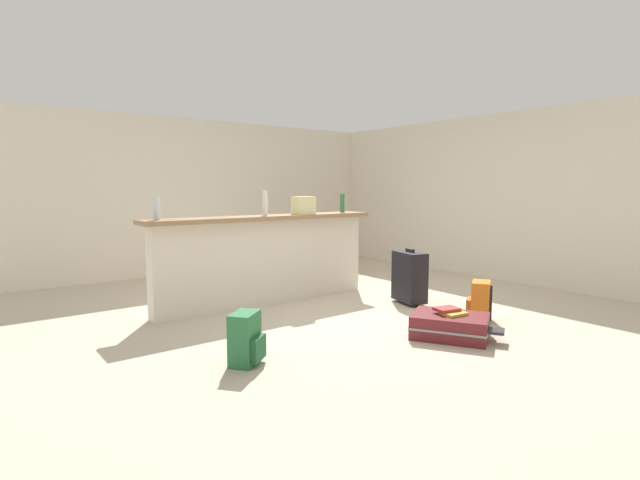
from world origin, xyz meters
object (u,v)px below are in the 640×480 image
dining_chair_near_partition (330,247)px  dining_table (309,235)px  suitcase_flat_maroon (450,326)px  backpack_green (246,339)px  grocery_bag (303,205)px  bottle_clear (157,208)px  bottle_green (342,203)px  book_stack (450,311)px  suitcase_upright_black (409,277)px  bottle_white (265,203)px  backpack_orange (480,302)px

dining_chair_near_partition → dining_table: bearing=89.4°
suitcase_flat_maroon → backpack_green: size_ratio=2.10×
grocery_bag → suitcase_flat_maroon: grocery_bag is taller
suitcase_flat_maroon → bottle_clear: bearing=131.4°
bottle_green → book_stack: bearing=-103.6°
dining_chair_near_partition → suitcase_upright_black: (-0.14, -1.72, -0.19)m
bottle_white → suitcase_flat_maroon: 2.54m
backpack_green → suitcase_upright_black: 2.62m
suitcase_upright_black → dining_table: bearing=86.2°
dining_table → book_stack: 3.52m
bottle_green → backpack_orange: bottle_green is taller
bottle_green → suitcase_upright_black: size_ratio=0.37×
book_stack → dining_table: bearing=76.1°
grocery_bag → book_stack: 2.34m
dining_chair_near_partition → suitcase_upright_black: 1.74m
suitcase_flat_maroon → suitcase_upright_black: size_ratio=1.32×
backpack_green → suitcase_upright_black: suitcase_upright_black is taller
suitcase_upright_black → book_stack: 1.33m
bottle_clear → bottle_white: 1.27m
grocery_bag → dining_table: bearing=51.5°
bottle_green → grocery_bag: size_ratio=0.95×
dining_table → backpack_orange: (-0.12, -3.23, -0.44)m
dining_table → suitcase_flat_maroon: bearing=-104.0°
suitcase_flat_maroon → backpack_green: backpack_green is taller
bottle_clear → suitcase_flat_maroon: size_ratio=0.27×
backpack_orange → suitcase_upright_black: size_ratio=0.63×
bottle_clear → book_stack: size_ratio=0.88×
dining_chair_near_partition → suitcase_upright_black: size_ratio=1.39×
grocery_bag → dining_chair_near_partition: (0.99, 0.71, -0.66)m
dining_chair_near_partition → backpack_orange: 2.71m
bottle_white → suitcase_upright_black: bearing=-36.4°
grocery_bag → dining_chair_near_partition: bearing=35.5°
dining_chair_near_partition → backpack_green: (-2.70, -2.31, -0.31)m
backpack_orange → dining_chair_near_partition: bearing=87.5°
bottle_green → backpack_orange: (0.18, -2.05, -0.99)m
bottle_clear → bottle_green: 2.51m
dining_table → dining_chair_near_partition: 0.56m
backpack_green → suitcase_flat_maroon: bearing=-16.8°
backpack_orange → suitcase_upright_black: suitcase_upright_black is taller
bottle_white → grocery_bag: bearing=-1.4°
bottle_clear → bottle_white: bearing=-2.5°
bottle_green → dining_table: bottle_green is taller
dining_chair_near_partition → backpack_orange: size_ratio=2.21×
dining_table → suitcase_flat_maroon: (-0.85, -3.41, -0.54)m
grocery_bag → suitcase_flat_maroon: 2.41m
suitcase_upright_black → bottle_clear: bearing=157.9°
bottle_clear → bottle_green: bearing=0.1°
bottle_white → backpack_orange: bearing=-54.6°
suitcase_upright_black → grocery_bag: bearing=129.9°
grocery_bag → book_stack: bearing=-85.8°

